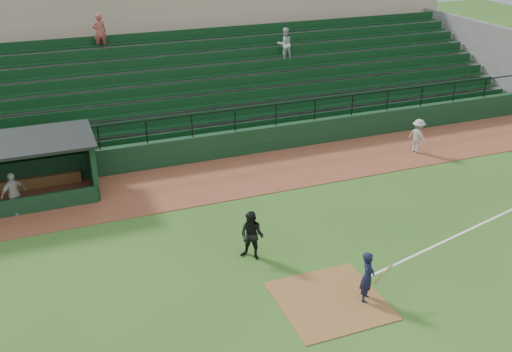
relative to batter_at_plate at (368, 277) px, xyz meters
name	(u,v)px	position (x,y,z in m)	size (l,w,h in m)	color
ground	(315,282)	(-1.00, 1.33, -0.81)	(90.00, 90.00, 0.00)	#305C1D
warning_track	(231,177)	(-1.00, 9.33, -0.79)	(40.00, 4.00, 0.03)	brown
home_plate_dirt	(330,300)	(-1.00, 0.33, -0.79)	(3.00, 3.00, 0.03)	brown
foul_line	(495,218)	(7.00, 2.53, -0.80)	(18.00, 0.09, 0.01)	white
stadium_structure	(178,75)	(-1.00, 17.78, 1.49)	(38.00, 13.08, 6.40)	black
batter_at_plate	(368,277)	(0.00, 0.00, 0.00)	(1.13, 0.72, 1.61)	black
umpire	(252,236)	(-2.32, 3.27, 0.04)	(0.82, 0.64, 1.69)	black
runner	(418,136)	(7.97, 8.80, 0.02)	(1.03, 0.59, 1.60)	#AAA49F
dugout_player_a	(14,194)	(-9.46, 9.20, 0.05)	(0.97, 0.40, 1.66)	#A7A39C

